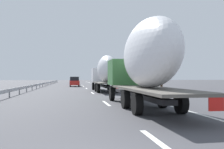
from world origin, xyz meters
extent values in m
plane|color=#424247|center=(40.00, 0.00, 0.00)|extent=(260.00, 260.00, 0.00)
cube|color=white|center=(2.00, -1.80, 0.00)|extent=(3.20, 0.20, 0.01)
cube|color=white|center=(12.07, -1.80, 0.00)|extent=(3.20, 0.20, 0.01)
cube|color=white|center=(23.12, -1.80, 0.00)|extent=(3.20, 0.20, 0.01)
cube|color=white|center=(34.70, -1.80, 0.00)|extent=(3.20, 0.20, 0.01)
cube|color=white|center=(44.32, -1.80, 0.00)|extent=(3.20, 0.20, 0.01)
cube|color=white|center=(52.45, -1.80, 0.00)|extent=(3.20, 0.20, 0.01)
cube|color=white|center=(45.00, -5.50, 0.00)|extent=(110.00, 0.20, 0.01)
cube|color=silver|center=(30.19, -3.60, 2.15)|extent=(2.40, 2.50, 1.90)
cube|color=black|center=(31.29, -3.60, 2.65)|extent=(0.08, 2.12, 0.80)
cube|color=#262628|center=(27.40, -3.60, 0.67)|extent=(10.25, 0.70, 0.24)
cube|color=#59544C|center=(24.62, -3.60, 1.14)|extent=(8.74, 2.50, 0.12)
ellipsoid|color=white|center=(24.14, -3.60, 2.79)|extent=(5.80, 2.20, 3.18)
cube|color=red|center=(20.28, -4.29, 0.90)|extent=(0.04, 0.56, 0.56)
cylinder|color=black|center=(30.19, -2.50, 0.52)|extent=(1.04, 0.30, 1.04)
cylinder|color=black|center=(30.19, -4.70, 0.52)|extent=(1.04, 0.30, 1.04)
cylinder|color=black|center=(25.82, -2.50, 0.52)|extent=(1.04, 0.35, 1.04)
cylinder|color=black|center=(25.82, -4.70, 0.52)|extent=(1.04, 0.35, 1.04)
cylinder|color=black|center=(23.42, -2.50, 0.52)|extent=(1.04, 0.35, 1.04)
cylinder|color=black|center=(23.42, -4.70, 0.52)|extent=(1.04, 0.35, 1.04)
cube|color=#387038|center=(13.96, -3.60, 2.15)|extent=(2.40, 2.50, 1.90)
cube|color=black|center=(15.06, -3.60, 2.65)|extent=(0.08, 2.12, 0.80)
cube|color=#262628|center=(10.99, -3.60, 0.67)|extent=(10.91, 0.70, 0.24)
cube|color=#59544C|center=(8.02, -3.60, 1.14)|extent=(9.46, 2.50, 0.12)
ellipsoid|color=white|center=(8.48, -3.60, 3.05)|extent=(7.42, 2.20, 3.71)
cube|color=red|center=(3.32, -4.29, 0.90)|extent=(0.04, 0.56, 0.56)
cylinder|color=black|center=(13.96, -2.50, 0.52)|extent=(1.04, 0.30, 1.04)
cylinder|color=black|center=(13.96, -4.70, 0.52)|extent=(1.04, 0.30, 1.04)
cylinder|color=black|center=(9.22, -2.50, 0.52)|extent=(1.04, 0.35, 1.04)
cylinder|color=black|center=(9.22, -4.70, 0.52)|extent=(1.04, 0.35, 1.04)
cylinder|color=black|center=(6.82, -2.50, 0.52)|extent=(1.04, 0.35, 1.04)
cylinder|color=black|center=(6.82, -4.70, 0.52)|extent=(1.04, 0.35, 1.04)
cube|color=red|center=(43.94, 0.01, 0.74)|extent=(4.27, 1.88, 0.84)
cube|color=black|center=(43.62, 0.01, 1.55)|extent=(2.35, 1.65, 0.77)
cylinder|color=black|center=(45.26, 0.84, 0.32)|extent=(0.64, 0.22, 0.64)
cylinder|color=black|center=(45.26, -0.83, 0.32)|extent=(0.64, 0.22, 0.64)
cylinder|color=black|center=(42.61, 0.84, 0.32)|extent=(0.64, 0.22, 0.64)
cylinder|color=black|center=(42.61, -0.83, 0.32)|extent=(0.64, 0.22, 0.64)
cube|color=#ADB2B7|center=(55.91, -0.15, 0.74)|extent=(4.57, 1.79, 0.84)
cube|color=black|center=(55.57, -0.15, 1.50)|extent=(2.52, 1.58, 0.68)
cylinder|color=black|center=(57.33, 0.65, 0.32)|extent=(0.64, 0.22, 0.64)
cylinder|color=black|center=(57.33, -0.94, 0.32)|extent=(0.64, 0.22, 0.64)
cylinder|color=black|center=(54.49, 0.65, 0.32)|extent=(0.64, 0.22, 0.64)
cylinder|color=black|center=(54.49, -0.94, 0.32)|extent=(0.64, 0.22, 0.64)
cube|color=#28479E|center=(66.68, 0.28, 0.74)|extent=(4.26, 1.78, 0.84)
cube|color=black|center=(66.36, 0.28, 1.52)|extent=(2.34, 1.57, 0.73)
cylinder|color=black|center=(68.00, 1.07, 0.32)|extent=(0.64, 0.22, 0.64)
cylinder|color=black|center=(68.00, -0.51, 0.32)|extent=(0.64, 0.22, 0.64)
cylinder|color=black|center=(65.36, 1.07, 0.32)|extent=(0.64, 0.22, 0.64)
cylinder|color=black|center=(65.36, -0.51, 0.32)|extent=(0.64, 0.22, 0.64)
cylinder|color=gray|center=(45.67, -6.70, 1.39)|extent=(0.10, 0.10, 2.78)
cube|color=#2D569E|center=(45.67, -6.70, 3.13)|extent=(0.06, 0.90, 0.70)
cylinder|color=#472D19|center=(51.74, -13.03, 0.81)|extent=(0.37, 0.37, 1.62)
cone|color=#286B2D|center=(51.74, -13.03, 3.40)|extent=(2.45, 2.45, 3.56)
cylinder|color=#472D19|center=(34.07, -11.35, 0.74)|extent=(0.26, 0.26, 1.48)
cone|color=#194C1E|center=(34.07, -11.35, 3.54)|extent=(3.70, 3.70, 4.13)
cylinder|color=#472D19|center=(76.70, -10.25, 0.78)|extent=(0.26, 0.26, 1.56)
cone|color=#286B2D|center=(76.70, -10.25, 3.71)|extent=(3.96, 3.96, 4.29)
cylinder|color=#472D19|center=(57.36, -10.52, 0.65)|extent=(0.38, 0.38, 1.31)
cone|color=#1E5B23|center=(57.36, -10.52, 3.25)|extent=(2.62, 2.62, 3.88)
cylinder|color=#472D19|center=(27.53, -11.76, 0.76)|extent=(0.33, 0.33, 1.51)
cone|color=#286B2D|center=(27.53, -11.76, 4.49)|extent=(2.46, 2.46, 5.95)
cube|color=#9EA0A5|center=(43.00, 6.00, 0.60)|extent=(94.00, 0.06, 0.32)
cube|color=slate|center=(18.48, 6.00, 0.30)|extent=(0.10, 0.10, 0.60)
cube|color=slate|center=(22.57, 6.00, 0.30)|extent=(0.10, 0.10, 0.60)
cube|color=slate|center=(26.65, 6.00, 0.30)|extent=(0.10, 0.10, 0.60)
cube|color=slate|center=(30.74, 6.00, 0.30)|extent=(0.10, 0.10, 0.60)
cube|color=slate|center=(34.83, 6.00, 0.30)|extent=(0.10, 0.10, 0.60)
cube|color=slate|center=(38.91, 6.00, 0.30)|extent=(0.10, 0.10, 0.60)
cube|color=slate|center=(43.00, 6.00, 0.30)|extent=(0.10, 0.10, 0.60)
cube|color=slate|center=(47.09, 6.00, 0.30)|extent=(0.10, 0.10, 0.60)
cube|color=slate|center=(51.17, 6.00, 0.30)|extent=(0.10, 0.10, 0.60)
cube|color=slate|center=(55.26, 6.00, 0.30)|extent=(0.10, 0.10, 0.60)
cube|color=slate|center=(59.35, 6.00, 0.30)|extent=(0.10, 0.10, 0.60)
cube|color=slate|center=(63.43, 6.00, 0.30)|extent=(0.10, 0.10, 0.60)
cube|color=slate|center=(67.52, 6.00, 0.30)|extent=(0.10, 0.10, 0.60)
cube|color=slate|center=(71.61, 6.00, 0.30)|extent=(0.10, 0.10, 0.60)
cube|color=slate|center=(75.70, 6.00, 0.30)|extent=(0.10, 0.10, 0.60)
cube|color=slate|center=(79.78, 6.00, 0.30)|extent=(0.10, 0.10, 0.60)
cube|color=slate|center=(83.87, 6.00, 0.30)|extent=(0.10, 0.10, 0.60)
cube|color=slate|center=(87.96, 6.00, 0.30)|extent=(0.10, 0.10, 0.60)
camera|label=1|loc=(-4.03, 0.50, 1.74)|focal=38.35mm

